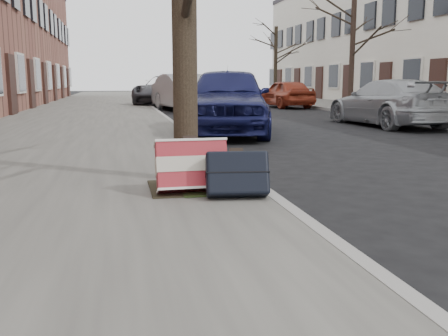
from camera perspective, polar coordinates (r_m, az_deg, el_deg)
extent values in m
plane|color=black|center=(4.91, 22.31, -5.37)|extent=(120.00, 120.00, 0.00)
cube|color=slate|center=(18.95, -15.01, 6.07)|extent=(5.00, 70.00, 0.12)
cube|color=slate|center=(21.66, 17.21, 6.40)|extent=(4.00, 70.00, 0.12)
cube|color=black|center=(5.26, -3.84, -2.21)|extent=(0.85, 0.85, 0.02)
cube|color=maroon|center=(4.98, -3.69, 0.20)|extent=(0.71, 0.39, 0.54)
cube|color=black|center=(4.78, 1.51, -0.63)|extent=(0.64, 0.42, 0.47)
imported|color=#131645|center=(11.76, 0.42, 7.79)|extent=(2.91, 4.95, 1.58)
imported|color=#9C9FA3|center=(20.53, -4.41, 8.58)|extent=(2.52, 4.80, 1.50)
imported|color=#323136|center=(25.14, -6.42, 8.79)|extent=(4.17, 5.93, 1.50)
imported|color=#9DA0A4|center=(14.50, 18.28, 7.09)|extent=(1.97, 4.45, 1.27)
imported|color=maroon|center=(23.39, 6.98, 8.43)|extent=(1.93, 3.92, 1.29)
cylinder|color=black|center=(22.60, 14.44, 12.75)|extent=(0.22, 0.22, 4.68)
cylinder|color=black|center=(32.51, 5.92, 11.88)|extent=(0.22, 0.22, 4.47)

